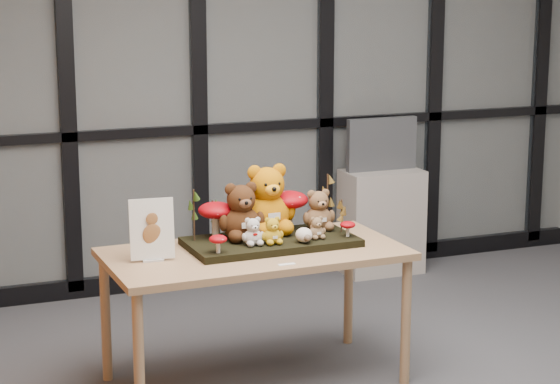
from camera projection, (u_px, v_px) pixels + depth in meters
name	position (u px, v px, depth m)	size (l,w,h in m)	color
room_shell	(464.00, 58.00, 4.40)	(5.00, 5.00, 5.00)	#AAA8A1
glass_partition	(263.00, 71.00, 6.70)	(4.90, 0.06, 2.78)	#2D383F
display_table	(255.00, 263.00, 5.05)	(1.50, 0.77, 0.69)	#A87E5B
diorama_tray	(271.00, 242.00, 5.12)	(0.85, 0.43, 0.04)	black
bear_pooh_yellow	(267.00, 195.00, 5.20)	(0.30, 0.27, 0.40)	#CB7405
bear_brown_medium	(241.00, 208.00, 5.08)	(0.24, 0.22, 0.32)	#40210F
bear_tan_back	(318.00, 207.00, 5.28)	(0.18, 0.16, 0.23)	brown
bear_small_yellow	(272.00, 229.00, 5.01)	(0.11, 0.10, 0.15)	gold
bear_white_bow	(253.00, 230.00, 4.98)	(0.12, 0.11, 0.15)	silver
bear_beige_small	(317.00, 226.00, 5.11)	(0.10, 0.09, 0.13)	olive
plush_cream_hedgehog	(304.00, 234.00, 5.04)	(0.06, 0.06, 0.08)	white
mushroom_back_left	(216.00, 218.00, 5.12)	(0.18, 0.18, 0.20)	#96040C
mushroom_back_right	(289.00, 208.00, 5.29)	(0.20, 0.20, 0.22)	#96040C
mushroom_front_left	(218.00, 243.00, 4.84)	(0.09, 0.09, 0.10)	#96040C
mushroom_front_right	(348.00, 228.00, 5.15)	(0.08, 0.08, 0.09)	#96040C
sprig_green_far_left	(194.00, 215.00, 5.05)	(0.05, 0.05, 0.26)	#1E3B0D
sprig_green_mid_left	(213.00, 218.00, 5.14)	(0.05, 0.05, 0.19)	#1E3B0D
sprig_dry_far_right	(327.00, 201.00, 5.31)	(0.05, 0.05, 0.29)	brown
sprig_dry_mid_right	(342.00, 216.00, 5.23)	(0.05, 0.05, 0.17)	brown
sprig_green_centre	(249.00, 217.00, 5.23)	(0.05, 0.05, 0.16)	#1E3B0D
sign_holder	(152.00, 232.00, 4.82)	(0.22, 0.07, 0.30)	silver
label_card	(287.00, 264.00, 4.79)	(0.08, 0.03, 0.00)	white
cabinet	(381.00, 222.00, 7.03)	(0.54, 0.32, 0.72)	#AAA097
monitor	(382.00, 144.00, 6.93)	(0.51, 0.05, 0.36)	#4C4E53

